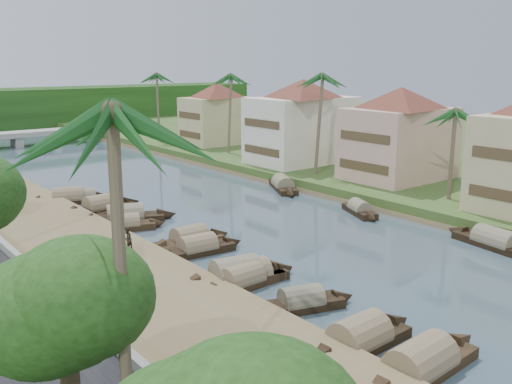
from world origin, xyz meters
TOP-DOWN VIEW (x-y plane):
  - ground at (0.00, 0.00)m, footprint 220.00×220.00m
  - left_bank at (-16.00, 20.00)m, footprint 10.00×180.00m
  - right_bank at (19.00, 20.00)m, footprint 16.00×180.00m
  - bridge at (0.00, 72.00)m, footprint 28.00×4.00m
  - building_mid at (19.99, 14.00)m, footprint 14.11×14.11m
  - building_far at (18.99, 28.00)m, footprint 15.59×15.59m
  - building_distant at (19.99, 48.00)m, footprint 12.62×12.62m
  - sampan_1 at (-9.87, -7.30)m, footprint 8.11×2.30m
  - sampan_2 at (-9.58, -10.58)m, footprint 9.28×2.44m
  - sampan_3 at (-9.11, -2.37)m, footprint 6.93×3.30m
  - sampan_4 at (-9.76, 2.24)m, footprint 7.30×2.05m
  - sampan_5 at (-8.84, 2.59)m, footprint 6.82×2.38m
  - sampan_6 at (-9.63, 3.04)m, footprint 8.68×3.45m
  - sampan_7 at (-8.54, 9.17)m, footprint 7.69×2.12m
  - sampan_8 at (-8.02, 11.09)m, footprint 7.29×2.02m
  - sampan_9 at (-8.79, 20.29)m, footprint 8.99×5.06m
  - sampan_10 at (-9.94, 17.93)m, footprint 6.76×3.61m
  - sampan_11 at (-9.12, 24.70)m, footprint 8.37×2.42m
  - sampan_12 at (-9.03, 29.35)m, footprint 7.69×4.19m
  - sampan_13 at (-10.27, 29.87)m, footprint 8.66×4.37m
  - sampan_14 at (9.51, -3.33)m, footprint 3.09×9.35m
  - sampan_15 at (8.88, 9.37)m, footprint 3.81×6.52m
  - sampan_16 at (10.13, 21.41)m, footprint 5.75×8.88m
  - canoe_1 at (-9.10, -6.05)m, footprint 5.47×1.87m
  - canoe_2 at (-8.19, 23.75)m, footprint 5.32×2.09m
  - palm_1 at (16.00, 4.98)m, footprint 3.20×3.20m
  - palm_2 at (15.00, 21.28)m, footprint 3.20×3.20m
  - palm_3 at (16.00, 39.50)m, footprint 3.20×3.20m
  - palm_4 at (-23.00, -9.79)m, footprint 3.20×3.20m
  - palm_7 at (14.00, 55.57)m, footprint 3.20×3.20m
  - tree_1 at (-24.00, -7.90)m, footprint 4.52×4.52m
  - tree_6 at (24.00, 29.29)m, footprint 4.63×4.63m
  - person_near at (-16.55, -5.93)m, footprint 0.61×0.53m
  - person_far at (-13.10, 10.92)m, footprint 0.96×0.89m

SIDE VIEW (x-z plane):
  - ground at x=0.00m, z-range 0.00..0.00m
  - canoe_1 at x=-9.10m, z-range -0.34..0.54m
  - canoe_2 at x=-8.19m, z-range -0.29..0.49m
  - left_bank at x=-16.00m, z-range 0.00..0.80m
  - sampan_15 at x=8.88m, z-range -0.50..1.31m
  - sampan_12 at x=-9.03m, z-range -0.54..1.35m
  - sampan_3 at x=-9.11m, z-range -0.54..1.35m
  - sampan_10 at x=-9.94m, z-range -0.54..1.35m
  - sampan_7 at x=-8.54m, z-range -0.61..1.43m
  - sampan_4 at x=-9.76m, z-range -0.63..1.45m
  - sampan_5 at x=-8.84m, z-range -0.66..1.49m
  - sampan_14 at x=9.51m, z-range -0.70..1.53m
  - sampan_16 at x=10.13m, z-range -0.70..1.53m
  - sampan_9 at x=-8.79m, z-range -0.72..1.55m
  - sampan_8 at x=-8.02m, z-range -0.71..1.54m
  - sampan_13 at x=-10.27m, z-range -0.74..1.58m
  - sampan_11 at x=-9.12m, z-range -0.76..1.60m
  - sampan_1 at x=-9.87m, z-range -0.77..1.61m
  - sampan_2 at x=-9.58m, z-range -0.78..1.62m
  - sampan_6 at x=-9.63m, z-range -0.82..1.67m
  - right_bank at x=19.00m, z-range 0.00..1.20m
  - person_near at x=-16.55m, z-range 0.80..2.21m
  - person_far at x=-13.10m, z-range 0.80..2.39m
  - bridge at x=0.00m, z-range 0.52..2.92m
  - building_distant at x=19.99m, z-range 1.28..10.48m
  - building_mid at x=19.99m, z-range 1.28..10.98m
  - tree_1 at x=-24.00m, z-range 2.86..9.69m
  - building_far at x=18.99m, z-range 1.28..11.48m
  - tree_6 at x=24.00m, z-range 2.86..10.18m
  - palm_1 at x=16.00m, z-range 4.24..13.76m
  - palm_7 at x=14.00m, z-range 5.34..17.22m
  - palm_3 at x=16.00m, z-range 5.39..17.37m
  - palm_2 at x=15.00m, z-range 5.56..17.90m
  - palm_4 at x=-23.00m, z-range 5.77..18.14m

